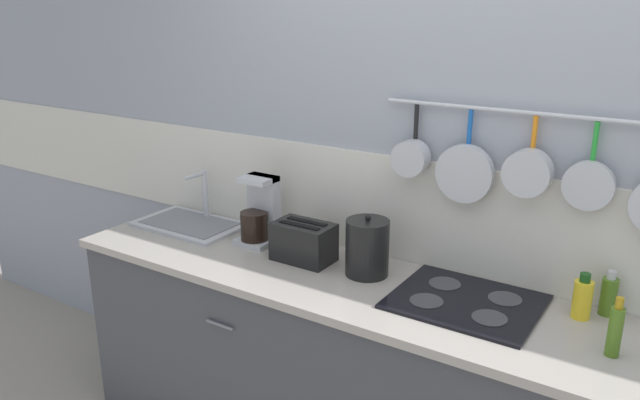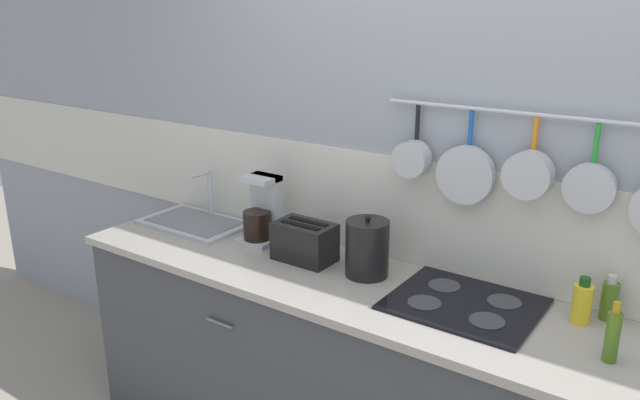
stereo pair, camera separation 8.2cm
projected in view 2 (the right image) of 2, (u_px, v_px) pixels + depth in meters
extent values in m
cube|color=#999EA8|center=(484.00, 188.00, 2.43)|extent=(7.20, 0.06, 2.60)
cube|color=silver|center=(480.00, 224.00, 2.48)|extent=(7.20, 0.07, 0.45)
cylinder|color=#B7BABF|center=(548.00, 116.00, 2.17)|extent=(1.24, 0.02, 0.02)
cylinder|color=black|center=(417.00, 122.00, 2.47)|extent=(0.02, 0.02, 0.14)
cylinder|color=#B7BABF|center=(412.00, 159.00, 2.48)|extent=(0.15, 0.07, 0.15)
cylinder|color=#1959B2|center=(471.00, 128.00, 2.34)|extent=(0.02, 0.02, 0.13)
cylinder|color=#B7BABF|center=(465.00, 175.00, 2.38)|extent=(0.23, 0.04, 0.23)
cylinder|color=orange|center=(535.00, 133.00, 2.21)|extent=(0.02, 0.02, 0.12)
cylinder|color=#B7BABF|center=(528.00, 175.00, 2.23)|extent=(0.17, 0.07, 0.17)
cylinder|color=green|center=(596.00, 143.00, 2.10)|extent=(0.02, 0.02, 0.13)
cylinder|color=#B7BABF|center=(589.00, 188.00, 2.14)|extent=(0.18, 0.04, 0.18)
cylinder|color=slate|center=(220.00, 323.00, 2.57)|extent=(0.14, 0.01, 0.01)
cube|color=#A59E93|center=(441.00, 312.00, 2.29)|extent=(3.40, 0.61, 0.03)
cube|color=#B7BABF|center=(194.00, 223.00, 3.13)|extent=(0.53, 0.33, 0.01)
cube|color=slate|center=(194.00, 221.00, 3.13)|extent=(0.45, 0.27, 0.00)
cylinder|color=#B7BABF|center=(211.00, 194.00, 3.19)|extent=(0.03, 0.03, 0.26)
cylinder|color=#B7BABF|center=(200.00, 174.00, 3.10)|extent=(0.02, 0.13, 0.02)
cube|color=#B7BABF|center=(260.00, 240.00, 2.90)|extent=(0.17, 0.17, 0.02)
cube|color=#B7BABF|center=(267.00, 207.00, 2.90)|extent=(0.15, 0.06, 0.31)
cylinder|color=black|center=(257.00, 225.00, 2.86)|extent=(0.13, 0.13, 0.13)
cube|color=#B7BABF|center=(261.00, 179.00, 2.83)|extent=(0.15, 0.13, 0.02)
cube|color=black|center=(305.00, 242.00, 2.68)|extent=(0.26, 0.16, 0.17)
cube|color=black|center=(301.00, 225.00, 2.63)|extent=(0.19, 0.03, 0.00)
cube|color=black|center=(308.00, 221.00, 2.68)|extent=(0.19, 0.03, 0.00)
cube|color=black|center=(280.00, 228.00, 2.74)|extent=(0.02, 0.02, 0.02)
cylinder|color=black|center=(367.00, 248.00, 2.52)|extent=(0.18, 0.18, 0.23)
sphere|color=black|center=(368.00, 218.00, 2.48)|extent=(0.02, 0.02, 0.02)
cube|color=black|center=(464.00, 304.00, 2.30)|extent=(0.53, 0.44, 0.01)
cylinder|color=#38383D|center=(424.00, 303.00, 2.29)|extent=(0.12, 0.12, 0.00)
cylinder|color=#38383D|center=(487.00, 321.00, 2.16)|extent=(0.12, 0.12, 0.00)
cylinder|color=#38383D|center=(444.00, 285.00, 2.43)|extent=(0.12, 0.12, 0.00)
cylinder|color=#38383D|center=(504.00, 302.00, 2.30)|extent=(0.12, 0.12, 0.00)
cylinder|color=yellow|center=(582.00, 304.00, 2.16)|extent=(0.07, 0.07, 0.14)
cylinder|color=#194C19|center=(585.00, 282.00, 2.14)|extent=(0.04, 0.04, 0.03)
cylinder|color=#4C721E|center=(609.00, 301.00, 2.18)|extent=(0.06, 0.06, 0.14)
cylinder|color=beige|center=(613.00, 279.00, 2.16)|extent=(0.03, 0.03, 0.03)
cylinder|color=#4C721E|center=(612.00, 337.00, 1.92)|extent=(0.04, 0.04, 0.17)
cylinder|color=#B28C19|center=(617.00, 308.00, 1.89)|extent=(0.02, 0.02, 0.04)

